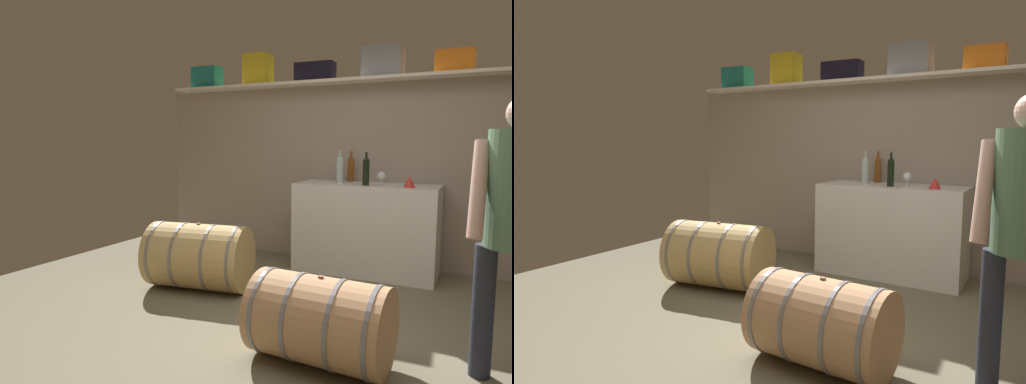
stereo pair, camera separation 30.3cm
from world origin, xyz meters
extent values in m
cube|color=#6B644F|center=(0.00, 0.59, -0.01)|extent=(6.66, 7.93, 0.02)
cube|color=gray|center=(0.00, 2.36, 1.00)|extent=(5.46, 0.10, 1.99)
cube|color=silver|center=(0.00, 2.21, 2.01)|extent=(5.02, 0.40, 0.03)
cube|color=#1F7E7C|center=(-2.16, 2.21, 2.16)|extent=(0.35, 0.23, 0.26)
cube|color=yellow|center=(-1.44, 2.21, 2.21)|extent=(0.31, 0.28, 0.36)
cube|color=black|center=(-0.73, 2.21, 2.13)|extent=(0.44, 0.23, 0.21)
cube|color=gray|center=(0.02, 2.21, 2.19)|extent=(0.40, 0.27, 0.32)
cube|color=orange|center=(0.70, 2.21, 2.13)|extent=(0.35, 0.27, 0.21)
cube|color=silver|center=(-0.06, 1.99, 0.46)|extent=(1.43, 0.62, 0.93)
cylinder|color=#AFC1BE|center=(-0.34, 1.97, 1.05)|extent=(0.07, 0.07, 0.23)
sphere|color=#AFC1BE|center=(-0.34, 1.97, 1.18)|extent=(0.07, 0.07, 0.07)
cylinder|color=#AFC1BE|center=(-0.34, 1.97, 1.23)|extent=(0.02, 0.02, 0.09)
cylinder|color=brown|center=(-0.29, 2.20, 1.04)|extent=(0.07, 0.07, 0.22)
sphere|color=brown|center=(-0.29, 2.20, 1.16)|extent=(0.07, 0.07, 0.07)
cylinder|color=brown|center=(-0.29, 2.20, 1.22)|extent=(0.02, 0.02, 0.09)
cylinder|color=black|center=(-0.04, 1.85, 1.05)|extent=(0.07, 0.07, 0.23)
sphere|color=black|center=(-0.04, 1.85, 1.17)|extent=(0.06, 0.06, 0.06)
cylinder|color=black|center=(-0.04, 1.85, 1.22)|extent=(0.02, 0.02, 0.08)
cylinder|color=white|center=(0.09, 1.97, 0.93)|extent=(0.07, 0.07, 0.00)
cylinder|color=white|center=(0.09, 1.97, 0.96)|extent=(0.01, 0.01, 0.06)
sphere|color=white|center=(0.09, 1.97, 1.02)|extent=(0.09, 0.09, 0.09)
sphere|color=maroon|center=(0.09, 1.97, 1.01)|extent=(0.05, 0.05, 0.05)
cone|color=red|center=(0.38, 1.85, 0.98)|extent=(0.11, 0.11, 0.11)
cylinder|color=tan|center=(0.16, -0.08, 0.28)|extent=(0.87, 0.59, 0.54)
cylinder|color=slate|center=(-0.19, -0.06, 0.28)|extent=(0.06, 0.55, 0.55)
cylinder|color=slate|center=(0.03, -0.07, 0.28)|extent=(0.06, 0.55, 0.55)
cylinder|color=slate|center=(0.30, -0.08, 0.28)|extent=(0.06, 0.55, 0.55)
cylinder|color=slate|center=(0.51, -0.10, 0.28)|extent=(0.06, 0.55, 0.55)
cylinder|color=#8D5641|center=(0.16, -0.08, 0.55)|extent=(0.04, 0.04, 0.01)
cylinder|color=tan|center=(-1.31, 0.75, 0.31)|extent=(1.01, 0.75, 0.60)
cylinder|color=slate|center=(-1.69, 0.69, 0.31)|extent=(0.13, 0.61, 0.61)
cylinder|color=slate|center=(-1.45, 0.73, 0.31)|extent=(0.13, 0.61, 0.61)
cylinder|color=slate|center=(-1.16, 0.78, 0.31)|extent=(0.13, 0.61, 0.61)
cylinder|color=slate|center=(-0.93, 0.82, 0.31)|extent=(0.13, 0.61, 0.61)
cylinder|color=brown|center=(-1.31, 0.75, 0.61)|extent=(0.04, 0.04, 0.01)
cylinder|color=#272B38|center=(1.05, 0.21, 0.39)|extent=(0.12, 0.12, 0.79)
cylinder|color=tan|center=(0.99, 0.12, 1.11)|extent=(0.10, 0.25, 0.55)
camera|label=1|loc=(1.02, -2.59, 1.38)|focal=31.21mm
camera|label=2|loc=(1.28, -2.44, 1.38)|focal=31.21mm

